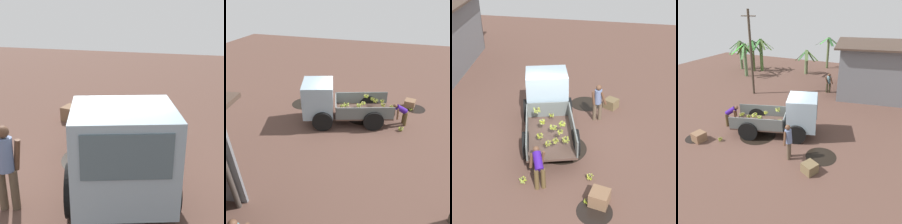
# 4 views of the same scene
# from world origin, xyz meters

# --- Properties ---
(ground) EXTENTS (36.00, 36.00, 0.00)m
(ground) POSITION_xyz_m (0.00, 0.00, 0.00)
(ground) COLOR brown
(mud_patch_1) EXTENTS (1.89, 1.89, 0.01)m
(mud_patch_1) POSITION_xyz_m (-0.74, -0.55, 0.00)
(mud_patch_1) COLOR black
(mud_patch_1) RESTS_ON ground
(mud_patch_2) EXTENTS (1.08, 1.08, 0.01)m
(mud_patch_2) POSITION_xyz_m (-3.51, -2.12, 0.00)
(mud_patch_2) COLOR black
(mud_patch_2) RESTS_ON ground
(cargo_truck) EXTENTS (4.66, 2.91, 2.13)m
(cargo_truck) POSITION_xyz_m (0.90, 0.38, 1.11)
(cargo_truck) COLOR #47342C
(cargo_truck) RESTS_ON ground
(person_foreground_visitor) EXTENTS (0.41, 0.67, 1.68)m
(person_foreground_visitor) POSITION_xyz_m (1.55, -1.62, 0.93)
(person_foreground_visitor) COLOR brown
(person_foreground_visitor) RESTS_ON ground
(person_worker_loading) EXTENTS (0.78, 0.66, 1.21)m
(person_worker_loading) POSITION_xyz_m (-2.69, -0.22, 0.73)
(person_worker_loading) COLOR brown
(person_worker_loading) RESTS_ON ground
(banana_bunch_on_ground_0) EXTENTS (0.19, 0.19, 0.16)m
(banana_bunch_on_ground_0) POSITION_xyz_m (-3.24, -1.85, 0.09)
(banana_bunch_on_ground_0) COLOR #3F3929
(banana_bunch_on_ground_0) RESTS_ON ground
(banana_bunch_on_ground_1) EXTENTS (0.27, 0.26, 0.21)m
(banana_bunch_on_ground_1) POSITION_xyz_m (-2.77, 0.31, 0.11)
(banana_bunch_on_ground_1) COLOR #433C2B
(banana_bunch_on_ground_1) RESTS_ON ground
(banana_bunch_on_ground_2) EXTENTS (0.24, 0.24, 0.21)m
(banana_bunch_on_ground_2) POSITION_xyz_m (-2.18, -1.80, 0.12)
(banana_bunch_on_ground_2) COLOR brown
(banana_bunch_on_ground_2) RESTS_ON ground
(wooden_crate_0) EXTENTS (0.65, 0.65, 0.46)m
(wooden_crate_0) POSITION_xyz_m (-3.16, -2.22, 0.23)
(wooden_crate_0) COLOR brown
(wooden_crate_0) RESTS_ON ground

